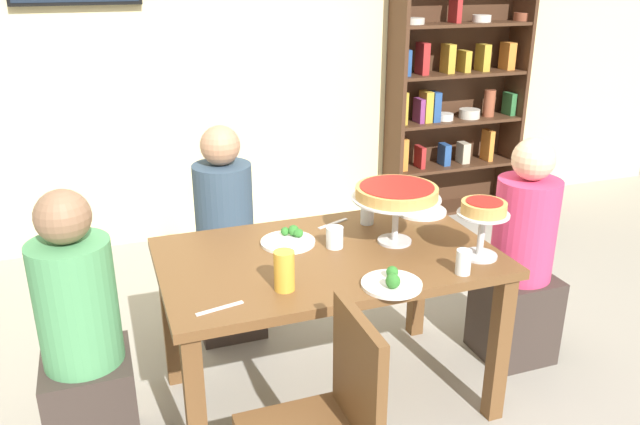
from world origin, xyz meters
TOP-DOWN VIEW (x-y plane):
  - ground_plane at (0.00, 0.00)m, footprint 12.00×12.00m
  - rear_partition at (0.00, 2.20)m, footprint 8.00×0.12m
  - dining_table at (0.00, 0.00)m, footprint 1.42×0.86m
  - bookshelf at (1.80, 2.01)m, footprint 1.16×0.30m
  - diner_head_west at (-1.01, -0.02)m, footprint 0.34×0.34m
  - diner_head_east at (1.02, 0.02)m, footprint 0.34×0.34m
  - diner_far_left at (-0.30, 0.75)m, footprint 0.34×0.34m
  - chair_near_left at (-0.28, -0.73)m, footprint 0.40×0.40m
  - deep_dish_pizza_stand at (0.32, 0.01)m, footprint 0.39×0.39m
  - personal_pizza_stand at (0.59, -0.25)m, footprint 0.22×0.22m
  - salad_plate_near_diner at (-0.12, 0.17)m, footprint 0.24×0.24m
  - salad_plate_far_diner at (0.13, -0.36)m, footprint 0.23×0.23m
  - salad_plate_spare at (0.59, 0.29)m, footprint 0.25×0.25m
  - beer_glass_amber_tall at (-0.27, -0.25)m, footprint 0.08×0.08m
  - water_glass_clear_near at (0.29, 0.25)m, footprint 0.06×0.06m
  - water_glass_clear_far at (0.05, 0.05)m, footprint 0.08×0.08m
  - water_glass_clear_spare at (0.44, -0.36)m, footprint 0.06×0.06m
  - cutlery_fork_near at (0.14, 0.30)m, footprint 0.17×0.08m
  - cutlery_knife_near at (-0.53, -0.31)m, footprint 0.18×0.05m

SIDE VIEW (x-z plane):
  - ground_plane at x=0.00m, z-range 0.00..0.00m
  - chair_near_left at x=-0.28m, z-range 0.05..0.92m
  - diner_head_west at x=-1.01m, z-range -0.08..1.07m
  - diner_head_east at x=1.02m, z-range -0.08..1.07m
  - diner_far_left at x=-0.30m, z-range -0.08..1.07m
  - dining_table at x=0.00m, z-range 0.27..1.01m
  - cutlery_fork_near at x=0.14m, z-range 0.74..0.74m
  - cutlery_knife_near at x=-0.53m, z-range 0.74..0.74m
  - salad_plate_near_diner at x=-0.12m, z-range 0.72..0.79m
  - salad_plate_spare at x=0.59m, z-range 0.72..0.79m
  - salad_plate_far_diner at x=0.13m, z-range 0.72..0.79m
  - water_glass_clear_near at x=0.29m, z-range 0.74..0.83m
  - water_glass_clear_far at x=0.05m, z-range 0.74..0.83m
  - water_glass_clear_spare at x=0.44m, z-range 0.74..0.84m
  - beer_glass_amber_tall at x=-0.27m, z-range 0.74..0.90m
  - personal_pizza_stand at x=0.59m, z-range 0.80..1.05m
  - deep_dish_pizza_stand at x=0.32m, z-range 0.83..1.09m
  - bookshelf at x=1.80m, z-range 0.01..2.23m
  - rear_partition at x=0.00m, z-range 0.00..2.80m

